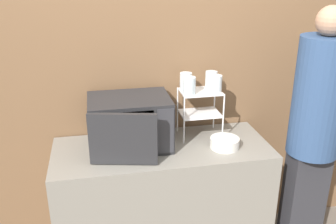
{
  "coord_description": "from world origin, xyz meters",
  "views": [
    {
      "loc": [
        -0.4,
        -1.89,
        2.05
      ],
      "look_at": [
        0.04,
        0.32,
        1.15
      ],
      "focal_mm": 40.0,
      "sensor_mm": 36.0,
      "label": 1
    }
  ],
  "objects_px": {
    "microwave": "(130,123)",
    "glass_front_right": "(216,84)",
    "glass_back_right": "(211,80)",
    "dish_rack": "(200,104)",
    "person": "(314,130)",
    "glass_back_left": "(186,81)",
    "glass_front_left": "(189,86)",
    "bowl": "(225,143)"
  },
  "relations": [
    {
      "from": "microwave",
      "to": "glass_front_right",
      "type": "relative_size",
      "value": 4.56
    },
    {
      "from": "microwave",
      "to": "glass_back_right",
      "type": "relative_size",
      "value": 4.56
    },
    {
      "from": "dish_rack",
      "to": "person",
      "type": "relative_size",
      "value": 0.18
    },
    {
      "from": "microwave",
      "to": "glass_back_left",
      "type": "height_order",
      "value": "glass_back_left"
    },
    {
      "from": "glass_front_left",
      "to": "glass_front_right",
      "type": "height_order",
      "value": "same"
    },
    {
      "from": "glass_back_left",
      "to": "person",
      "type": "distance_m",
      "value": 0.9
    },
    {
      "from": "glass_front_right",
      "to": "bowl",
      "type": "bearing_deg",
      "value": -82.54
    },
    {
      "from": "dish_rack",
      "to": "microwave",
      "type": "bearing_deg",
      "value": -170.65
    },
    {
      "from": "glass_front_left",
      "to": "bowl",
      "type": "height_order",
      "value": "glass_front_left"
    },
    {
      "from": "microwave",
      "to": "glass_back_right",
      "type": "height_order",
      "value": "glass_back_right"
    },
    {
      "from": "glass_front_left",
      "to": "glass_back_left",
      "type": "distance_m",
      "value": 0.1
    },
    {
      "from": "dish_rack",
      "to": "person",
      "type": "height_order",
      "value": "person"
    },
    {
      "from": "glass_back_right",
      "to": "glass_front_right",
      "type": "bearing_deg",
      "value": -89.87
    },
    {
      "from": "dish_rack",
      "to": "glass_front_right",
      "type": "bearing_deg",
      "value": -27.41
    },
    {
      "from": "glass_back_left",
      "to": "person",
      "type": "xyz_separation_m",
      "value": [
        0.77,
        -0.38,
        -0.27
      ]
    },
    {
      "from": "microwave",
      "to": "bowl",
      "type": "xyz_separation_m",
      "value": [
        0.61,
        -0.14,
        -0.14
      ]
    },
    {
      "from": "glass_back_left",
      "to": "glass_front_right",
      "type": "bearing_deg",
      "value": -28.3
    },
    {
      "from": "microwave",
      "to": "glass_front_right",
      "type": "xyz_separation_m",
      "value": [
        0.59,
        0.04,
        0.22
      ]
    },
    {
      "from": "microwave",
      "to": "glass_front_right",
      "type": "distance_m",
      "value": 0.63
    },
    {
      "from": "dish_rack",
      "to": "person",
      "type": "distance_m",
      "value": 0.76
    },
    {
      "from": "glass_front_right",
      "to": "glass_back_left",
      "type": "height_order",
      "value": "same"
    },
    {
      "from": "glass_back_right",
      "to": "glass_back_left",
      "type": "distance_m",
      "value": 0.18
    },
    {
      "from": "glass_back_right",
      "to": "glass_back_left",
      "type": "height_order",
      "value": "same"
    },
    {
      "from": "microwave",
      "to": "glass_back_left",
      "type": "bearing_deg",
      "value": 18.07
    },
    {
      "from": "dish_rack",
      "to": "bowl",
      "type": "distance_m",
      "value": 0.32
    },
    {
      "from": "glass_front_left",
      "to": "glass_front_right",
      "type": "bearing_deg",
      "value": 1.45
    },
    {
      "from": "glass_front_right",
      "to": "dish_rack",
      "type": "bearing_deg",
      "value": 152.59
    },
    {
      "from": "microwave",
      "to": "dish_rack",
      "type": "relative_size",
      "value": 1.6
    },
    {
      "from": "person",
      "to": "glass_front_left",
      "type": "bearing_deg",
      "value": 160.25
    },
    {
      "from": "microwave",
      "to": "bowl",
      "type": "relative_size",
      "value": 2.75
    },
    {
      "from": "person",
      "to": "bowl",
      "type": "bearing_deg",
      "value": 168.96
    },
    {
      "from": "glass_front_left",
      "to": "person",
      "type": "height_order",
      "value": "person"
    },
    {
      "from": "glass_front_right",
      "to": "glass_back_left",
      "type": "distance_m",
      "value": 0.2
    },
    {
      "from": "person",
      "to": "dish_rack",
      "type": "bearing_deg",
      "value": 154.22
    },
    {
      "from": "bowl",
      "to": "dish_rack",
      "type": "bearing_deg",
      "value": 117.19
    },
    {
      "from": "glass_front_left",
      "to": "person",
      "type": "xyz_separation_m",
      "value": [
        0.77,
        -0.28,
        -0.27
      ]
    },
    {
      "from": "glass_front_left",
      "to": "glass_back_right",
      "type": "height_order",
      "value": "same"
    },
    {
      "from": "glass_back_left",
      "to": "microwave",
      "type": "bearing_deg",
      "value": -161.93
    },
    {
      "from": "microwave",
      "to": "bowl",
      "type": "height_order",
      "value": "microwave"
    },
    {
      "from": "dish_rack",
      "to": "glass_back_right",
      "type": "relative_size",
      "value": 2.85
    },
    {
      "from": "microwave",
      "to": "glass_back_left",
      "type": "distance_m",
      "value": 0.48
    },
    {
      "from": "dish_rack",
      "to": "bowl",
      "type": "relative_size",
      "value": 1.72
    }
  ]
}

